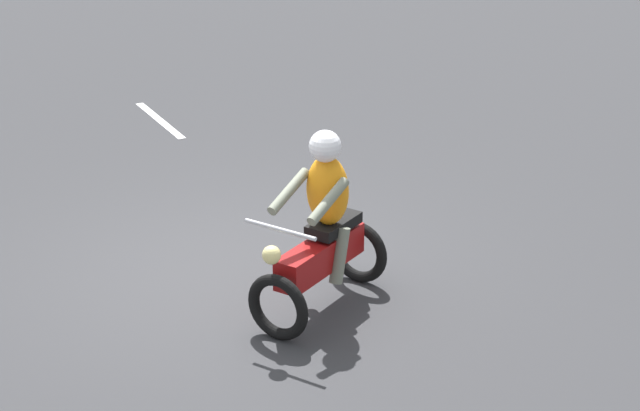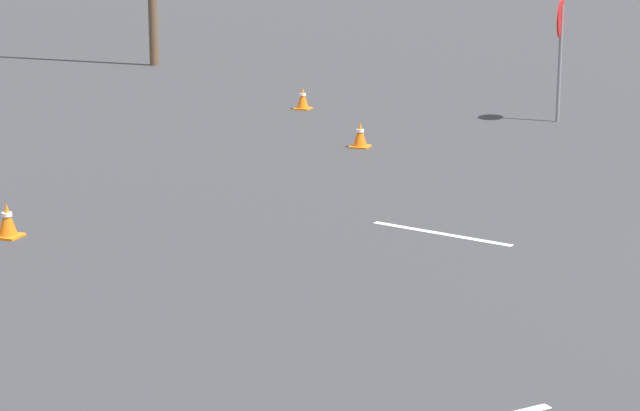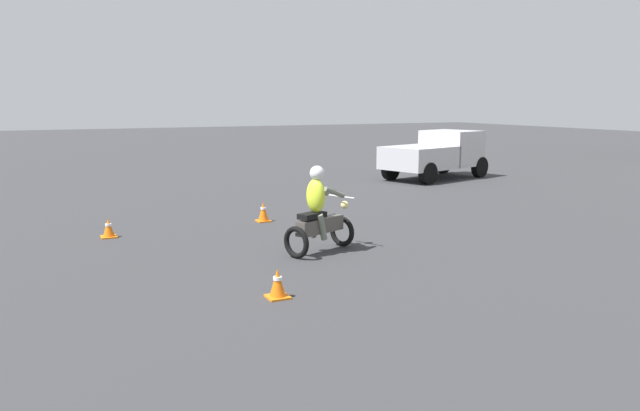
% 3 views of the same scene
% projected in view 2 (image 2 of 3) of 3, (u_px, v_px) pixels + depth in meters
% --- Properties ---
extents(stop_sign, '(0.70, 0.08, 2.30)m').
position_uv_depth(stop_sign, '(560.00, 36.00, 23.45)').
color(stop_sign, slate).
rests_on(stop_sign, ground).
extents(traffic_cone_near_left, '(0.32, 0.32, 0.43)m').
position_uv_depth(traffic_cone_near_left, '(360.00, 135.00, 21.25)').
color(traffic_cone_near_left, orange).
rests_on(traffic_cone_near_left, ground).
extents(traffic_cone_mid_center, '(0.32, 0.32, 0.44)m').
position_uv_depth(traffic_cone_mid_center, '(303.00, 99.00, 25.22)').
color(traffic_cone_mid_center, orange).
rests_on(traffic_cone_mid_center, ground).
extents(traffic_cone_far_center, '(0.32, 0.32, 0.44)m').
position_uv_depth(traffic_cone_far_center, '(7.00, 221.00, 15.50)').
color(traffic_cone_far_center, orange).
rests_on(traffic_cone_far_center, ground).
extents(lane_stripe_n, '(0.63, 1.94, 0.01)m').
position_uv_depth(lane_stripe_n, '(441.00, 233.00, 15.71)').
color(lane_stripe_n, silver).
rests_on(lane_stripe_n, ground).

